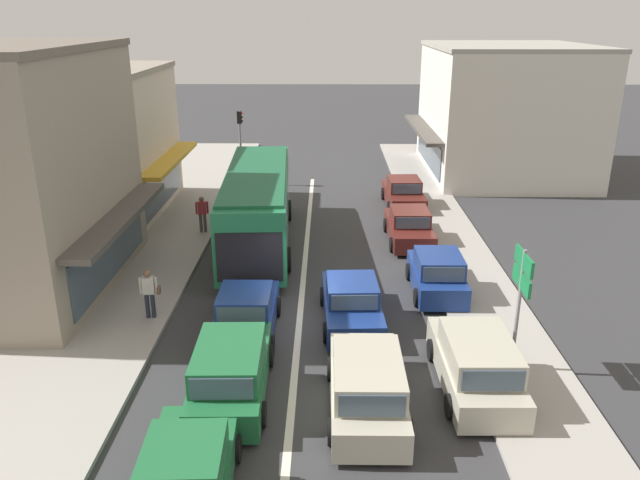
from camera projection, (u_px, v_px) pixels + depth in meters
ground_plane at (300, 319)px, 20.14m from camera, size 140.00×140.00×0.00m
lane_centre_line at (304, 271)px, 23.90m from camera, size 0.20×28.00×0.01m
sidewalk_left at (142, 250)px, 25.83m from camera, size 5.20×44.00×0.14m
kerb_right at (456, 252)px, 25.69m from camera, size 2.80×44.00×0.12m
shopfront_mid_block at (95, 143)px, 29.64m from camera, size 7.18×8.45×6.98m
building_right_far at (505, 111)px, 37.21m from camera, size 9.84×10.77×7.61m
city_bus at (258, 202)px, 25.99m from camera, size 3.15×10.97×3.23m
sedan_behind_bus_near at (352, 303)px, 19.75m from camera, size 2.04×4.27×1.47m
wagon_adjacent_lane_lead at (367, 385)px, 15.26m from camera, size 1.95×4.51×1.58m
sedan_adjacent_lane_trail at (246, 315)px, 19.00m from camera, size 1.91×4.20×1.47m
wagon_queue_far_back at (231, 371)px, 15.88m from camera, size 2.01×4.54×1.58m
sedan_queue_gap_filler at (186, 478)px, 12.35m from camera, size 2.04×4.27×1.47m
parked_wagon_kerb_front at (476, 364)px, 16.19m from camera, size 1.98×4.52×1.58m
parked_hatchback_kerb_second at (437, 275)px, 21.79m from camera, size 1.82×3.70×1.54m
parked_sedan_kerb_third at (409, 227)px, 26.78m from camera, size 1.94×4.22×1.47m
parked_sedan_kerb_rear at (403, 194)px, 31.70m from camera, size 2.02×4.26×1.47m
traffic_light_downstreet at (240, 135)px, 34.92m from camera, size 0.33×0.24×4.20m
directional_road_sign at (522, 282)px, 16.29m from camera, size 0.10×1.40×3.60m
pedestrian_with_handbag_near at (149, 291)px, 19.67m from camera, size 0.65×0.31×1.63m
pedestrian_browsing_midblock at (202, 212)px, 27.43m from camera, size 0.56×0.30×1.63m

